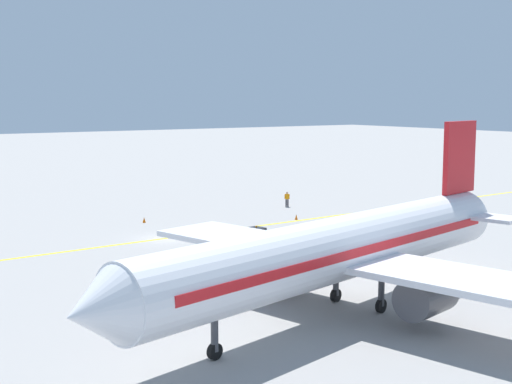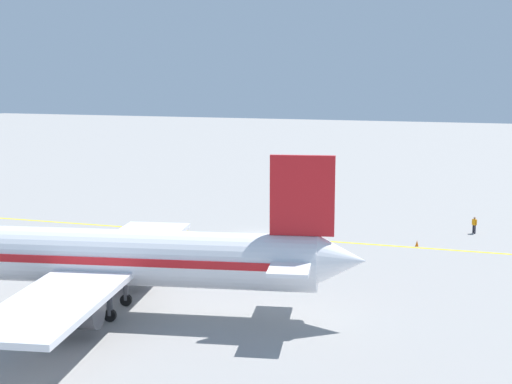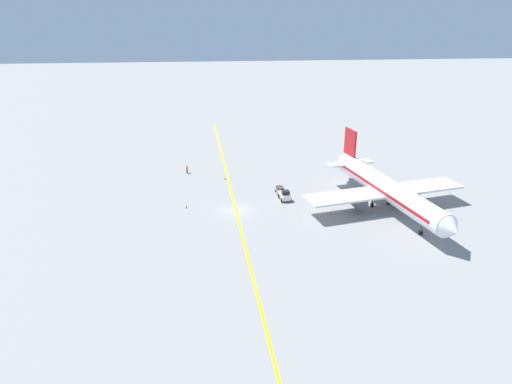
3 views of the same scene
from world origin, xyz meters
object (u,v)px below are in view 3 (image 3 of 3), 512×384
at_px(baggage_cart_trailing, 280,189).
at_px(ground_crew_worker, 187,169).
at_px(traffic_cone_near_nose, 331,213).
at_px(traffic_cone_mid_apron, 225,178).
at_px(baggage_tug_white, 285,195).
at_px(airplane_at_gate, 387,189).
at_px(traffic_cone_by_wingtip, 186,207).

distance_m(baggage_cart_trailing, ground_crew_worker, 21.52).
xyz_separation_m(traffic_cone_near_nose, traffic_cone_mid_apron, (16.92, -18.42, 0.00)).
relative_size(ground_crew_worker, traffic_cone_mid_apron, 3.05).
distance_m(baggage_cart_trailing, traffic_cone_mid_apron, 12.74).
bearing_deg(baggage_tug_white, traffic_cone_mid_apron, -48.03).
bearing_deg(ground_crew_worker, airplane_at_gate, 147.97).
height_order(ground_crew_worker, traffic_cone_mid_apron, ground_crew_worker).
relative_size(baggage_cart_trailing, ground_crew_worker, 1.64).
bearing_deg(baggage_tug_white, ground_crew_worker, -41.59).
relative_size(traffic_cone_near_nose, traffic_cone_by_wingtip, 1.00).
relative_size(baggage_tug_white, baggage_cart_trailing, 1.15).
distance_m(ground_crew_worker, traffic_cone_by_wingtip, 18.00).
relative_size(airplane_at_gate, traffic_cone_mid_apron, 64.03).
bearing_deg(traffic_cone_by_wingtip, baggage_tug_white, -172.97).
height_order(baggage_tug_white, traffic_cone_near_nose, baggage_tug_white).
relative_size(baggage_cart_trailing, traffic_cone_by_wingtip, 5.00).
xyz_separation_m(airplane_at_gate, traffic_cone_mid_apron, (26.65, -16.97, -3.43)).
bearing_deg(baggage_tug_white, traffic_cone_near_nose, 133.52).
xyz_separation_m(baggage_cart_trailing, traffic_cone_near_nose, (-7.09, 10.32, -0.49)).
bearing_deg(traffic_cone_by_wingtip, ground_crew_worker, -88.05).
bearing_deg(ground_crew_worker, baggage_cart_trailing, 144.25).
relative_size(baggage_cart_trailing, traffic_cone_near_nose, 5.00).
bearing_deg(airplane_at_gate, traffic_cone_mid_apron, -32.48).
bearing_deg(traffic_cone_mid_apron, airplane_at_gate, 147.52).
xyz_separation_m(traffic_cone_near_nose, traffic_cone_by_wingtip, (23.94, -4.92, 0.00)).
distance_m(baggage_cart_trailing, traffic_cone_by_wingtip, 17.71).
height_order(airplane_at_gate, baggage_tug_white, airplane_at_gate).
bearing_deg(baggage_cart_trailing, ground_crew_worker, -35.75).
relative_size(airplane_at_gate, baggage_cart_trailing, 12.82).
distance_m(airplane_at_gate, traffic_cone_mid_apron, 31.78).
height_order(ground_crew_worker, traffic_cone_near_nose, ground_crew_worker).
relative_size(airplane_at_gate, traffic_cone_by_wingtip, 64.03).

